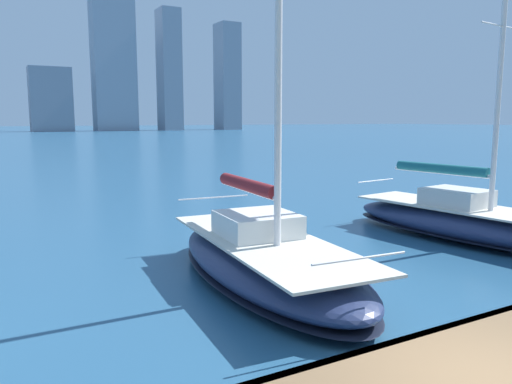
{
  "coord_description": "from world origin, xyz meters",
  "views": [
    {
      "loc": [
        5.4,
        3.8,
        3.88
      ],
      "look_at": [
        -0.16,
        -6.19,
        2.2
      ],
      "focal_mm": 35.0,
      "sensor_mm": 36.0,
      "label": 1
    }
  ],
  "objects": [
    {
      "name": "sailboat_maroon",
      "position": [
        -0.39,
        -6.16,
        0.64
      ],
      "size": [
        3.55,
        8.21,
        12.63
      ],
      "color": "navy",
      "rests_on": "ground"
    },
    {
      "name": "dock_pier",
      "position": [
        -0.0,
        -0.1,
        0.54
      ],
      "size": [
        28.0,
        2.8,
        0.6
      ],
      "color": "brown",
      "rests_on": "ground"
    },
    {
      "name": "sailboat_teal",
      "position": [
        -8.32,
        -6.68,
        0.61
      ],
      "size": [
        3.75,
        9.03,
        10.27
      ],
      "color": "navy",
      "rests_on": "ground"
    }
  ]
}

